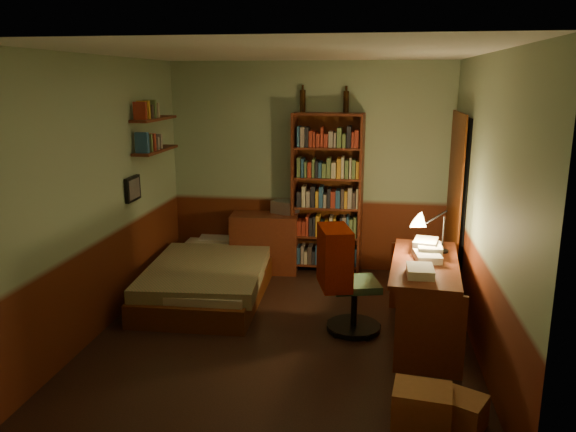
# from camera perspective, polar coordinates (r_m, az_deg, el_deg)

# --- Properties ---
(floor) EXTENTS (3.50, 4.00, 0.02)m
(floor) POSITION_cam_1_polar(r_m,az_deg,el_deg) (5.53, -0.40, -11.87)
(floor) COLOR black
(floor) RESTS_ON ground
(ceiling) EXTENTS (3.50, 4.00, 0.02)m
(ceiling) POSITION_cam_1_polar(r_m,az_deg,el_deg) (4.99, -0.45, 16.38)
(ceiling) COLOR silver
(ceiling) RESTS_ON wall_back
(wall_back) EXTENTS (3.50, 0.02, 2.60)m
(wall_back) POSITION_cam_1_polar(r_m,az_deg,el_deg) (7.06, 2.16, 4.92)
(wall_back) COLOR gray
(wall_back) RESTS_ON ground
(wall_left) EXTENTS (0.02, 4.00, 2.60)m
(wall_left) POSITION_cam_1_polar(r_m,az_deg,el_deg) (5.65, -18.35, 2.01)
(wall_left) COLOR gray
(wall_left) RESTS_ON ground
(wall_right) EXTENTS (0.02, 4.00, 2.60)m
(wall_right) POSITION_cam_1_polar(r_m,az_deg,el_deg) (5.13, 19.37, 0.82)
(wall_right) COLOR gray
(wall_right) RESTS_ON ground
(wall_front) EXTENTS (3.50, 0.02, 2.60)m
(wall_front) POSITION_cam_1_polar(r_m,az_deg,el_deg) (3.21, -6.13, -5.98)
(wall_front) COLOR gray
(wall_front) RESTS_ON ground
(doorway) EXTENTS (0.06, 0.90, 2.00)m
(doorway) POSITION_cam_1_polar(r_m,az_deg,el_deg) (6.44, 16.77, 0.77)
(doorway) COLOR black
(doorway) RESTS_ON ground
(door_trim) EXTENTS (0.02, 0.98, 2.08)m
(door_trim) POSITION_cam_1_polar(r_m,az_deg,el_deg) (6.44, 16.46, 0.79)
(door_trim) COLOR #49200B
(door_trim) RESTS_ON ground
(bed) EXTENTS (1.24, 2.24, 0.66)m
(bed) POSITION_cam_1_polar(r_m,az_deg,el_deg) (6.49, -7.74, -4.82)
(bed) COLOR olive
(bed) RESTS_ON ground
(dresser) EXTENTS (0.85, 0.46, 0.74)m
(dresser) POSITION_cam_1_polar(r_m,az_deg,el_deg) (7.11, -2.39, -2.73)
(dresser) COLOR #532112
(dresser) RESTS_ON ground
(mini_stereo) EXTENTS (0.36, 0.33, 0.16)m
(mini_stereo) POSITION_cam_1_polar(r_m,az_deg,el_deg) (7.07, -0.31, 0.94)
(mini_stereo) COLOR #B2B2B7
(mini_stereo) RESTS_ON dresser
(bookshelf) EXTENTS (0.87, 0.34, 1.99)m
(bookshelf) POSITION_cam_1_polar(r_m,az_deg,el_deg) (6.94, 4.01, 2.18)
(bookshelf) COLOR #532112
(bookshelf) RESTS_ON ground
(bottle_left) EXTENTS (0.08, 0.08, 0.26)m
(bottle_left) POSITION_cam_1_polar(r_m,az_deg,el_deg) (6.94, 1.49, 11.59)
(bottle_left) COLOR black
(bottle_left) RESTS_ON bookshelf
(bottle_right) EXTENTS (0.07, 0.07, 0.25)m
(bottle_right) POSITION_cam_1_polar(r_m,az_deg,el_deg) (6.90, 5.92, 11.47)
(bottle_right) COLOR black
(bottle_right) RESTS_ON bookshelf
(desk) EXTENTS (0.71, 1.47, 0.76)m
(desk) POSITION_cam_1_polar(r_m,az_deg,el_deg) (5.41, 13.54, -8.36)
(desk) COLOR #532112
(desk) RESTS_ON ground
(paper_stack) EXTENTS (0.27, 0.33, 0.12)m
(paper_stack) POSITION_cam_1_polar(r_m,az_deg,el_deg) (5.58, 13.80, -2.91)
(paper_stack) COLOR silver
(paper_stack) RESTS_ON desk
(desk_lamp) EXTENTS (0.17, 0.17, 0.52)m
(desk_lamp) POSITION_cam_1_polar(r_m,az_deg,el_deg) (5.54, 15.55, -0.95)
(desk_lamp) COLOR black
(desk_lamp) RESTS_ON desk
(office_chair) EXTENTS (0.55, 0.51, 0.92)m
(office_chair) POSITION_cam_1_polar(r_m,az_deg,el_deg) (5.44, 6.78, -7.01)
(office_chair) COLOR #2C5038
(office_chair) RESTS_ON ground
(red_jacket) EXTENTS (0.37, 0.53, 0.57)m
(red_jacket) POSITION_cam_1_polar(r_m,az_deg,el_deg) (5.04, 4.66, 0.25)
(red_jacket) COLOR #8C1900
(red_jacket) RESTS_ON office_chair
(wall_shelf_lower) EXTENTS (0.20, 0.90, 0.03)m
(wall_shelf_lower) POSITION_cam_1_polar(r_m,az_deg,el_deg) (6.54, -13.28, 6.52)
(wall_shelf_lower) COLOR #532112
(wall_shelf_lower) RESTS_ON wall_left
(wall_shelf_upper) EXTENTS (0.20, 0.90, 0.03)m
(wall_shelf_upper) POSITION_cam_1_polar(r_m,az_deg,el_deg) (6.51, -13.45, 9.58)
(wall_shelf_upper) COLOR #532112
(wall_shelf_upper) RESTS_ON wall_left
(framed_picture) EXTENTS (0.04, 0.32, 0.26)m
(framed_picture) POSITION_cam_1_polar(r_m,az_deg,el_deg) (6.17, -15.50, 2.68)
(framed_picture) COLOR black
(framed_picture) RESTS_ON wall_left
(cardboard_box_a) EXTENTS (0.43, 0.36, 0.30)m
(cardboard_box_a) POSITION_cam_1_polar(r_m,az_deg,el_deg) (4.24, 13.41, -18.39)
(cardboard_box_a) COLOR #A0693D
(cardboard_box_a) RESTS_ON ground
(cardboard_box_b) EXTENTS (0.42, 0.40, 0.24)m
(cardboard_box_b) POSITION_cam_1_polar(r_m,az_deg,el_deg) (4.32, 17.02, -18.45)
(cardboard_box_b) COLOR #A0693D
(cardboard_box_b) RESTS_ON ground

